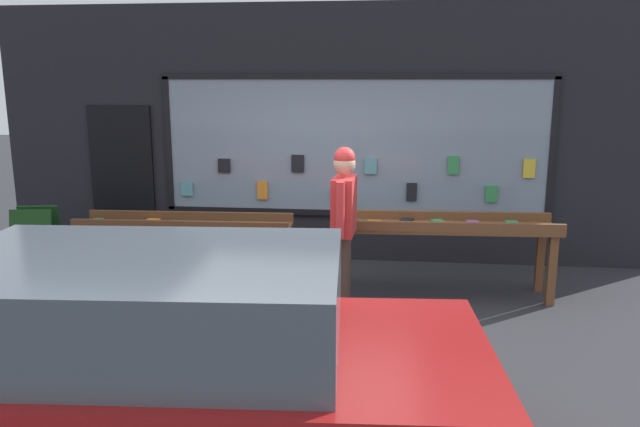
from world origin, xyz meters
name	(u,v)px	position (x,y,z in m)	size (l,w,h in m)	color
ground_plane	(299,321)	(0.00, 0.00, 0.00)	(40.00, 40.00, 0.00)	#2D2D33
shopfront_facade	(323,136)	(-0.01, 2.39, 1.70)	(8.97, 0.29, 3.43)	black
display_table_left	(185,230)	(-1.51, 0.97, 0.69)	(2.56, 0.66, 0.86)	brown
display_table_right	(443,232)	(1.52, 0.98, 0.75)	(2.56, 0.73, 0.93)	brown
person_browsing	(344,216)	(0.43, 0.35, 1.05)	(0.25, 0.69, 1.77)	#4C382D
small_dog	(297,288)	(-0.04, 0.13, 0.31)	(0.25, 0.56, 0.46)	black
sandwich_board_sign	(37,243)	(-3.43, 1.01, 0.46)	(0.60, 0.69, 0.91)	#193F19
parked_car	(148,358)	(-0.58, -2.53, 0.74)	(4.39, 2.15, 1.41)	#A51919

